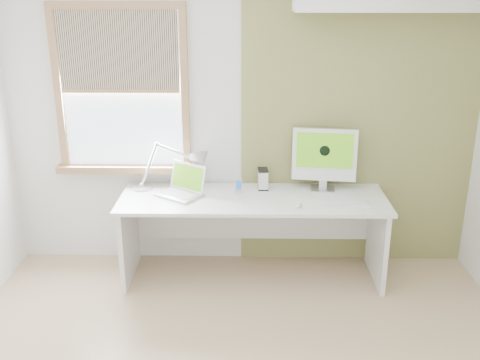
{
  "coord_description": "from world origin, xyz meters",
  "views": [
    {
      "loc": [
        0.06,
        -2.86,
        2.39
      ],
      "look_at": [
        0.0,
        1.05,
        1.0
      ],
      "focal_mm": 41.43,
      "sensor_mm": 36.0,
      "label": 1
    }
  ],
  "objects_px": {
    "desk_lamp": "(189,165)",
    "external_drive": "(263,179)",
    "desk": "(253,216)",
    "imac": "(324,156)",
    "laptop": "(183,187)"
  },
  "relations": [
    {
      "from": "desk",
      "to": "external_drive",
      "type": "xyz_separation_m",
      "value": [
        0.08,
        0.15,
        0.28
      ]
    },
    {
      "from": "laptop",
      "to": "imac",
      "type": "relative_size",
      "value": 0.83
    },
    {
      "from": "laptop",
      "to": "external_drive",
      "type": "bearing_deg",
      "value": 12.44
    },
    {
      "from": "desk",
      "to": "desk_lamp",
      "type": "xyz_separation_m",
      "value": [
        -0.55,
        0.13,
        0.41
      ]
    },
    {
      "from": "desk",
      "to": "laptop",
      "type": "xyz_separation_m",
      "value": [
        -0.59,
        0.01,
        0.26
      ]
    },
    {
      "from": "desk",
      "to": "imac",
      "type": "xyz_separation_m",
      "value": [
        0.6,
        0.15,
        0.49
      ]
    },
    {
      "from": "external_drive",
      "to": "imac",
      "type": "bearing_deg",
      "value": -0.56
    },
    {
      "from": "desk_lamp",
      "to": "imac",
      "type": "height_order",
      "value": "imac"
    },
    {
      "from": "desk",
      "to": "external_drive",
      "type": "height_order",
      "value": "external_drive"
    },
    {
      "from": "desk_lamp",
      "to": "external_drive",
      "type": "relative_size",
      "value": 4.18
    },
    {
      "from": "imac",
      "to": "desk_lamp",
      "type": "bearing_deg",
      "value": -178.9
    },
    {
      "from": "desk",
      "to": "desk_lamp",
      "type": "relative_size",
      "value": 3.01
    },
    {
      "from": "external_drive",
      "to": "desk",
      "type": "bearing_deg",
      "value": -118.59
    },
    {
      "from": "desk_lamp",
      "to": "external_drive",
      "type": "height_order",
      "value": "desk_lamp"
    },
    {
      "from": "desk_lamp",
      "to": "laptop",
      "type": "height_order",
      "value": "desk_lamp"
    }
  ]
}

